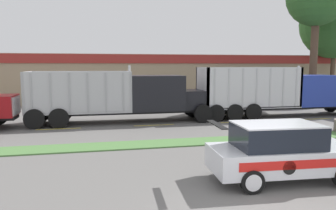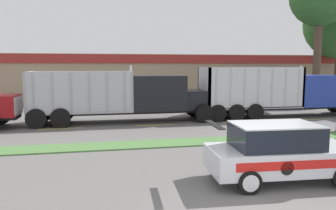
% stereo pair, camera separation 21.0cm
% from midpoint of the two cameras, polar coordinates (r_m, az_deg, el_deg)
% --- Properties ---
extents(grass_verge, '(120.00, 1.45, 0.06)m').
position_cam_midpoint_polar(grass_verge, '(14.98, 3.25, -6.52)').
color(grass_verge, '#517F42').
rests_on(grass_verge, ground_plane).
extents(centre_line_3, '(2.40, 0.14, 0.01)m').
position_cam_midpoint_polar(centre_line_3, '(19.28, -17.98, -3.92)').
color(centre_line_3, yellow).
rests_on(centre_line_3, ground_plane).
extents(centre_line_4, '(2.40, 0.14, 0.01)m').
position_cam_midpoint_polar(centre_line_4, '(19.40, -1.90, -3.52)').
color(centre_line_4, yellow).
rests_on(centre_line_4, ground_plane).
extents(centre_line_5, '(2.40, 0.14, 0.01)m').
position_cam_midpoint_polar(centre_line_5, '(20.96, 12.83, -2.91)').
color(centre_line_5, yellow).
rests_on(centre_line_5, ground_plane).
extents(centre_line_6, '(2.40, 0.14, 0.01)m').
position_cam_midpoint_polar(centre_line_6, '(23.68, 24.84, -2.26)').
color(centre_line_6, yellow).
rests_on(centre_line_6, ground_plane).
extents(dump_truck_lead, '(11.57, 2.81, 3.53)m').
position_cam_midpoint_polar(dump_truck_lead, '(20.56, -4.29, 1.43)').
color(dump_truck_lead, black).
rests_on(dump_truck_lead, ground_plane).
extents(dump_truck_trail, '(11.86, 2.65, 3.50)m').
position_cam_midpoint_polar(dump_truck_trail, '(24.41, 21.58, 1.78)').
color(dump_truck_trail, black).
rests_on(dump_truck_trail, ground_plane).
extents(rally_car, '(4.59, 2.15, 1.81)m').
position_cam_midpoint_polar(rally_car, '(10.58, 19.48, -7.70)').
color(rally_car, silver).
rests_on(rally_car, ground_plane).
extents(store_building_backdrop, '(40.79, 12.10, 4.57)m').
position_cam_midpoint_polar(store_building_backdrop, '(36.64, -3.34, 4.95)').
color(store_building_backdrop, '#9E896B').
rests_on(store_building_backdrop, ground_plane).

